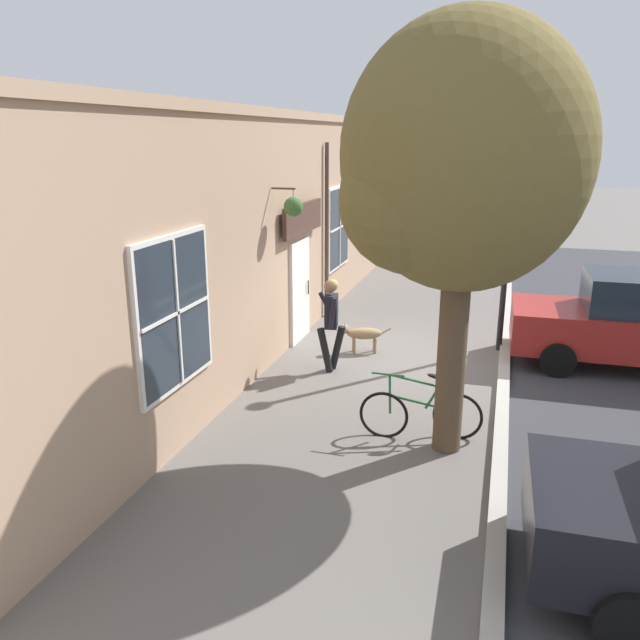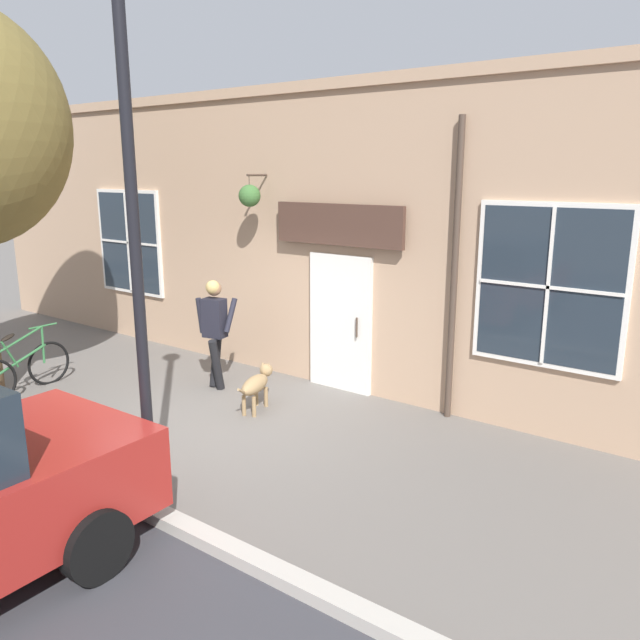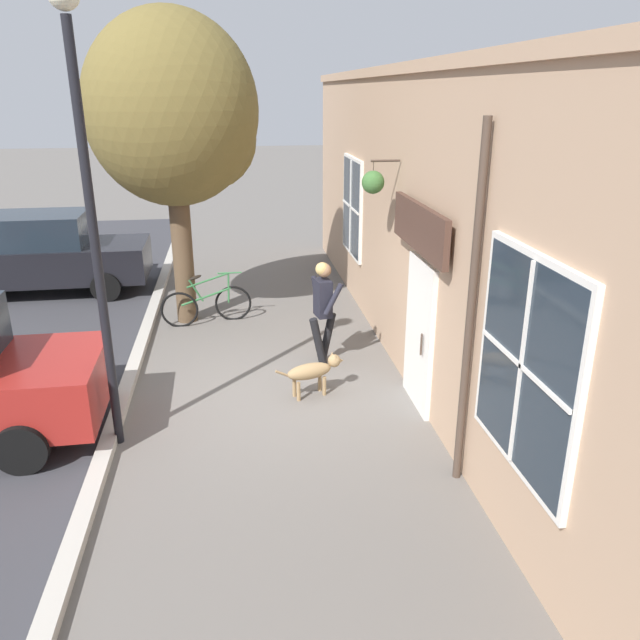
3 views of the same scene
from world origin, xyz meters
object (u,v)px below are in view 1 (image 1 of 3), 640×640
(dog_on_leash, at_px, (361,334))
(leaning_bicycle, at_px, (420,413))
(parked_car_mid_block, at_px, (638,322))
(street_tree_by_curb, at_px, (455,166))
(street_lamp, at_px, (513,176))
(pedestrian_walking, at_px, (331,316))

(dog_on_leash, relative_size, leaning_bicycle, 0.62)
(leaning_bicycle, bearing_deg, parked_car_mid_block, 49.34)
(parked_car_mid_block, bearing_deg, street_tree_by_curb, -126.39)
(parked_car_mid_block, xyz_separation_m, street_lamp, (-2.40, 0.31, 2.53))
(dog_on_leash, xyz_separation_m, leaning_bicycle, (1.62, -3.31, -0.01))
(leaning_bicycle, relative_size, parked_car_mid_block, 0.40)
(dog_on_leash, height_order, street_tree_by_curb, street_tree_by_curb)
(street_tree_by_curb, bearing_deg, parked_car_mid_block, 53.61)
(leaning_bicycle, xyz_separation_m, street_lamp, (1.00, 4.26, 3.03))
(dog_on_leash, height_order, street_lamp, street_lamp)
(street_lamp, bearing_deg, leaning_bicycle, -103.15)
(dog_on_leash, height_order, leaning_bicycle, leaning_bicycle)
(leaning_bicycle, bearing_deg, dog_on_leash, 116.17)
(pedestrian_walking, xyz_separation_m, dog_on_leash, (0.31, 1.12, -0.64))
(street_tree_by_curb, xyz_separation_m, parked_car_mid_block, (3.10, 4.20, -2.91))
(parked_car_mid_block, height_order, street_lamp, street_lamp)
(parked_car_mid_block, bearing_deg, street_lamp, 172.66)
(pedestrian_walking, relative_size, leaning_bicycle, 1.00)
(dog_on_leash, bearing_deg, street_lamp, 20.04)
(dog_on_leash, distance_m, street_tree_by_curb, 5.28)
(street_tree_by_curb, height_order, street_lamp, street_tree_by_curb)
(pedestrian_walking, xyz_separation_m, leaning_bicycle, (1.93, -2.19, -0.65))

